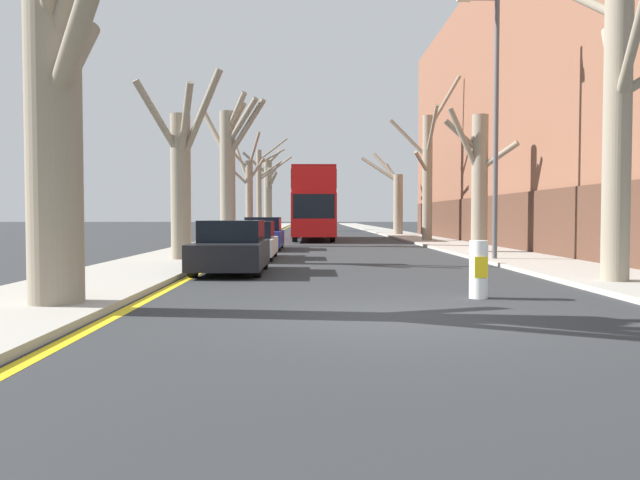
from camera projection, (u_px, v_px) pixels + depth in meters
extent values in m
plane|color=#2B2D30|center=(392.00, 317.00, 9.43)|extent=(300.00, 300.00, 0.00)
cube|color=#A39E93|center=(260.00, 231.00, 59.28)|extent=(3.09, 120.00, 0.12)
cube|color=#A39E93|center=(385.00, 231.00, 59.48)|extent=(3.09, 120.00, 0.12)
cube|color=brown|center=(576.00, 110.00, 32.21)|extent=(10.00, 36.31, 13.97)
cube|color=#492D21|center=(478.00, 221.00, 32.35)|extent=(0.12, 35.58, 2.50)
cube|color=yellow|center=(278.00, 232.00, 59.32)|extent=(0.24, 120.00, 0.01)
cylinder|color=gray|center=(54.00, 132.00, 10.01)|extent=(0.88, 0.88, 5.77)
cylinder|color=gray|center=(73.00, 64.00, 10.53)|extent=(0.59, 1.43, 1.72)
cylinder|color=gray|center=(79.00, 26.00, 9.01)|extent=(1.91, 2.26, 2.19)
cylinder|color=gray|center=(181.00, 189.00, 20.40)|extent=(0.65, 0.65, 4.85)
cylinder|color=gray|center=(200.00, 118.00, 19.91)|extent=(1.71, 1.12, 3.00)
cylinder|color=gray|center=(185.00, 123.00, 19.70)|extent=(0.86, 1.51, 2.38)
cylinder|color=gray|center=(159.00, 120.00, 19.77)|extent=(1.45, 1.35, 2.37)
cylinder|color=gray|center=(228.00, 179.00, 31.91)|extent=(0.78, 0.78, 6.87)
cylinder|color=gray|center=(236.00, 119.00, 31.98)|extent=(1.16, 0.72, 1.80)
cylinder|color=gray|center=(236.00, 113.00, 31.24)|extent=(1.35, 1.44, 1.95)
cylinder|color=gray|center=(241.00, 122.00, 31.08)|extent=(1.92, 1.79, 2.30)
cylinder|color=gray|center=(214.00, 132.00, 32.41)|extent=(1.88, 1.57, 2.94)
cylinder|color=gray|center=(245.00, 129.00, 31.28)|extent=(2.27, 1.44, 2.94)
cylinder|color=gray|center=(249.00, 200.00, 42.27)|extent=(0.49, 0.49, 5.27)
cylinder|color=gray|center=(238.00, 158.00, 42.10)|extent=(1.63, 0.28, 1.84)
cylinder|color=gray|center=(257.00, 169.00, 42.04)|extent=(1.21, 0.52, 1.60)
cylinder|color=gray|center=(254.00, 150.00, 41.39)|extent=(1.04, 1.71, 2.25)
cylinder|color=gray|center=(235.00, 172.00, 42.10)|extent=(2.03, 0.35, 1.97)
cylinder|color=gray|center=(243.00, 166.00, 42.71)|extent=(1.21, 1.31, 2.82)
cylinder|color=gray|center=(259.00, 192.00, 53.31)|extent=(0.43, 0.43, 7.16)
cylinder|color=gray|center=(270.00, 169.00, 53.85)|extent=(1.99, 1.36, 1.56)
cylinder|color=gray|center=(275.00, 169.00, 53.00)|extent=(2.90, 0.70, 2.08)
cylinder|color=gray|center=(272.00, 157.00, 53.63)|extent=(2.26, 1.01, 1.49)
cylinder|color=gray|center=(273.00, 149.00, 53.99)|extent=(2.49, 1.79, 2.16)
cylinder|color=gray|center=(268.00, 196.00, 63.88)|extent=(0.82, 0.82, 7.23)
cylinder|color=gray|center=(273.00, 172.00, 64.86)|extent=(1.32, 2.42, 1.93)
cylinder|color=gray|center=(272.00, 182.00, 63.12)|extent=(1.28, 1.76, 1.95)
cylinder|color=gray|center=(256.00, 164.00, 63.85)|extent=(2.75, 0.54, 2.48)
cylinder|color=gray|center=(268.00, 180.00, 63.01)|extent=(0.49, 1.89, 2.38)
cylinder|color=gray|center=(274.00, 157.00, 64.72)|extent=(1.46, 2.26, 1.73)
cylinder|color=gray|center=(617.00, 124.00, 13.45)|extent=(0.59, 0.59, 7.03)
cylinder|color=gray|center=(611.00, 62.00, 14.67)|extent=(1.15, 2.75, 2.33)
cylinder|color=gray|center=(632.00, 51.00, 12.56)|extent=(0.53, 1.85, 1.93)
cylinder|color=gray|center=(480.00, 185.00, 24.64)|extent=(0.64, 0.64, 5.52)
cylinder|color=gray|center=(498.00, 156.00, 24.10)|extent=(1.40, 1.27, 1.12)
cylinder|color=gray|center=(463.00, 137.00, 24.57)|extent=(1.53, 0.26, 1.41)
cylinder|color=gray|center=(465.00, 142.00, 24.43)|extent=(1.51, 0.54, 2.69)
cylinder|color=gray|center=(427.00, 179.00, 36.03)|extent=(0.58, 0.58, 7.32)
cylinder|color=gray|center=(422.00, 162.00, 35.33)|extent=(1.15, 1.53, 1.20)
cylinder|color=gray|center=(409.00, 139.00, 36.20)|extent=(2.25, 0.79, 2.35)
cylinder|color=gray|center=(444.00, 104.00, 35.61)|extent=(1.93, 0.79, 3.17)
cylinder|color=gray|center=(432.00, 130.00, 34.66)|extent=(0.23, 2.67, 2.48)
cylinder|color=gray|center=(398.00, 205.00, 48.39)|extent=(0.73, 0.73, 4.74)
cylinder|color=gray|center=(392.00, 174.00, 48.61)|extent=(1.17, 0.97, 1.70)
cylinder|color=gray|center=(380.00, 170.00, 48.85)|extent=(2.93, 1.47, 2.15)
cylinder|color=gray|center=(386.00, 167.00, 48.88)|extent=(2.06, 1.56, 2.27)
cube|color=red|center=(313.00, 215.00, 39.99)|extent=(2.55, 11.38, 2.48)
cube|color=red|center=(313.00, 184.00, 39.92)|extent=(2.50, 11.16, 1.44)
cube|color=#A91111|center=(313.00, 172.00, 39.89)|extent=(2.50, 11.16, 0.12)
cube|color=black|center=(313.00, 208.00, 39.98)|extent=(2.58, 10.02, 1.29)
cube|color=black|center=(313.00, 183.00, 39.92)|extent=(2.58, 10.02, 1.10)
cube|color=black|center=(314.00, 206.00, 34.31)|extent=(2.29, 0.06, 1.35)
cylinder|color=black|center=(295.00, 233.00, 36.61)|extent=(0.30, 1.03, 1.03)
cylinder|color=black|center=(332.00, 233.00, 36.64)|extent=(0.30, 1.03, 1.03)
cylinder|color=black|center=(297.00, 230.00, 43.20)|extent=(0.30, 1.03, 1.03)
cylinder|color=black|center=(329.00, 230.00, 43.24)|extent=(0.30, 1.03, 1.03)
cube|color=black|center=(231.00, 254.00, 16.71)|extent=(1.82, 4.02, 0.66)
cube|color=black|center=(232.00, 231.00, 16.93)|extent=(1.60, 2.09, 0.57)
cylinder|color=black|center=(193.00, 264.00, 15.50)|extent=(0.20, 0.67, 0.67)
cylinder|color=black|center=(257.00, 264.00, 15.53)|extent=(0.20, 0.67, 0.67)
cylinder|color=black|center=(209.00, 257.00, 17.91)|extent=(0.20, 0.67, 0.67)
cylinder|color=black|center=(264.00, 257.00, 17.94)|extent=(0.20, 0.67, 0.67)
cube|color=silver|center=(251.00, 246.00, 22.19)|extent=(1.76, 4.22, 0.56)
cube|color=black|center=(251.00, 230.00, 22.42)|extent=(1.55, 2.20, 0.60)
cylinder|color=black|center=(224.00, 252.00, 20.92)|extent=(0.20, 0.64, 0.64)
cylinder|color=black|center=(270.00, 252.00, 20.94)|extent=(0.20, 0.64, 0.64)
cylinder|color=black|center=(233.00, 248.00, 23.45)|extent=(0.20, 0.64, 0.64)
cylinder|color=black|center=(274.00, 248.00, 23.48)|extent=(0.20, 0.64, 0.64)
cube|color=navy|center=(263.00, 238.00, 28.25)|extent=(1.73, 4.43, 0.68)
cube|color=black|center=(264.00, 224.00, 28.49)|extent=(1.52, 2.30, 0.62)
cylinder|color=black|center=(244.00, 244.00, 26.92)|extent=(0.20, 0.63, 0.63)
cylinder|color=black|center=(278.00, 244.00, 26.95)|extent=(0.20, 0.63, 0.63)
cylinder|color=black|center=(249.00, 241.00, 29.58)|extent=(0.20, 0.63, 0.63)
cylinder|color=black|center=(281.00, 241.00, 29.60)|extent=(0.20, 0.63, 0.63)
cylinder|color=#4C4F54|center=(496.00, 129.00, 20.50)|extent=(0.16, 0.16, 8.77)
cylinder|color=white|center=(479.00, 269.00, 11.57)|extent=(0.34, 0.34, 1.08)
cube|color=yellow|center=(481.00, 267.00, 11.39)|extent=(0.24, 0.01, 0.39)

